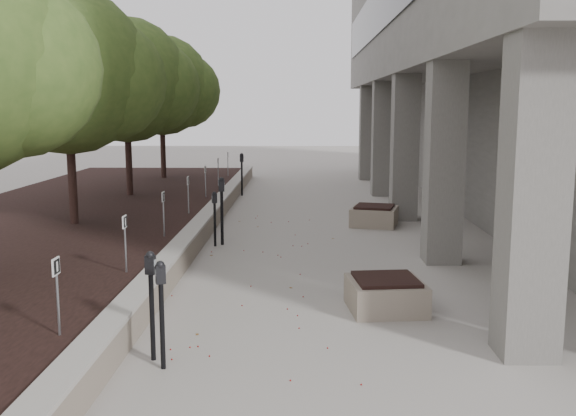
# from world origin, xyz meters

# --- Properties ---
(ground) EXTENTS (90.00, 90.00, 0.00)m
(ground) POSITION_xyz_m (0.00, 0.00, 0.00)
(ground) COLOR #9E9891
(ground) RESTS_ON ground
(retaining_wall) EXTENTS (0.39, 26.00, 0.50)m
(retaining_wall) POSITION_xyz_m (-1.82, 9.00, 0.25)
(retaining_wall) COLOR gray
(retaining_wall) RESTS_ON ground
(planting_bed) EXTENTS (7.00, 26.00, 0.40)m
(planting_bed) POSITION_xyz_m (-5.50, 9.00, 0.20)
(planting_bed) COLOR black
(planting_bed) RESTS_ON ground
(crabapple_tree_3) EXTENTS (4.60, 4.00, 5.44)m
(crabapple_tree_3) POSITION_xyz_m (-4.80, 8.00, 3.12)
(crabapple_tree_3) COLOR #395520
(crabapple_tree_3) RESTS_ON planting_bed
(crabapple_tree_4) EXTENTS (4.60, 4.00, 5.44)m
(crabapple_tree_4) POSITION_xyz_m (-4.80, 13.00, 3.12)
(crabapple_tree_4) COLOR #395520
(crabapple_tree_4) RESTS_ON planting_bed
(crabapple_tree_5) EXTENTS (4.60, 4.00, 5.44)m
(crabapple_tree_5) POSITION_xyz_m (-4.80, 18.00, 3.12)
(crabapple_tree_5) COLOR #395520
(crabapple_tree_5) RESTS_ON planting_bed
(parking_sign_2) EXTENTS (0.04, 0.22, 0.96)m
(parking_sign_2) POSITION_xyz_m (-2.35, 0.50, 0.88)
(parking_sign_2) COLOR black
(parking_sign_2) RESTS_ON planting_bed
(parking_sign_3) EXTENTS (0.04, 0.22, 0.96)m
(parking_sign_3) POSITION_xyz_m (-2.35, 3.50, 0.88)
(parking_sign_3) COLOR black
(parking_sign_3) RESTS_ON planting_bed
(parking_sign_4) EXTENTS (0.04, 0.22, 0.96)m
(parking_sign_4) POSITION_xyz_m (-2.35, 6.50, 0.88)
(parking_sign_4) COLOR black
(parking_sign_4) RESTS_ON planting_bed
(parking_sign_5) EXTENTS (0.04, 0.22, 0.96)m
(parking_sign_5) POSITION_xyz_m (-2.35, 9.50, 0.88)
(parking_sign_5) COLOR black
(parking_sign_5) RESTS_ON planting_bed
(parking_sign_6) EXTENTS (0.04, 0.22, 0.96)m
(parking_sign_6) POSITION_xyz_m (-2.35, 12.50, 0.88)
(parking_sign_6) COLOR black
(parking_sign_6) RESTS_ON planting_bed
(parking_sign_7) EXTENTS (0.04, 0.22, 0.96)m
(parking_sign_7) POSITION_xyz_m (-2.35, 15.50, 0.88)
(parking_sign_7) COLOR black
(parking_sign_7) RESTS_ON planting_bed
(parking_sign_8) EXTENTS (0.04, 0.22, 0.96)m
(parking_sign_8) POSITION_xyz_m (-2.35, 18.50, 0.88)
(parking_sign_8) COLOR black
(parking_sign_8) RESTS_ON planting_bed
(parking_meter_1) EXTENTS (0.16, 0.14, 1.34)m
(parking_meter_1) POSITION_xyz_m (-1.10, 0.46, 0.67)
(parking_meter_1) COLOR black
(parking_meter_1) RESTS_ON ground
(parking_meter_2) EXTENTS (0.15, 0.12, 1.39)m
(parking_meter_2) POSITION_xyz_m (-1.28, 0.73, 0.70)
(parking_meter_2) COLOR black
(parking_meter_2) RESTS_ON ground
(parking_meter_3) EXTENTS (0.17, 0.13, 1.55)m
(parking_meter_3) POSITION_xyz_m (-1.24, 7.53, 0.78)
(parking_meter_3) COLOR black
(parking_meter_3) RESTS_ON ground
(parking_meter_4) EXTENTS (0.15, 0.13, 1.25)m
(parking_meter_4) POSITION_xyz_m (-1.39, 7.37, 0.62)
(parking_meter_4) COLOR black
(parking_meter_4) RESTS_ON ground
(parking_meter_5) EXTENTS (0.17, 0.13, 1.51)m
(parking_meter_5) POSITION_xyz_m (-1.55, 15.79, 0.76)
(parking_meter_5) COLOR black
(parking_meter_5) RESTS_ON ground
(planter_front) EXTENTS (1.23, 1.23, 0.52)m
(planter_front) POSITION_xyz_m (1.87, 2.80, 0.26)
(planter_front) COLOR gray
(planter_front) RESTS_ON ground
(planter_back) EXTENTS (1.41, 1.41, 0.54)m
(planter_back) POSITION_xyz_m (2.49, 10.02, 0.27)
(planter_back) COLOR gray
(planter_back) RESTS_ON ground
(berry_scatter) EXTENTS (3.30, 14.10, 0.02)m
(berry_scatter) POSITION_xyz_m (-0.10, 5.00, 0.01)
(berry_scatter) COLOR maroon
(berry_scatter) RESTS_ON ground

